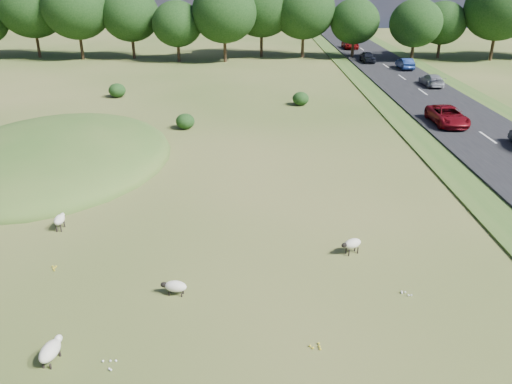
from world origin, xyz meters
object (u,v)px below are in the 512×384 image
sheep_2 (352,244)px  car_6 (368,57)px  sheep_0 (175,286)px  car_0 (350,44)px  sheep_1 (60,220)px  sheep_3 (50,350)px  car_3 (448,116)px  car_1 (405,63)px  car_2 (432,80)px  car_7 (355,34)px

sheep_2 → car_6: car_6 is taller
sheep_0 → car_0: bearing=-96.9°
sheep_1 → sheep_3: size_ratio=0.82×
sheep_1 → car_3: size_ratio=0.20×
sheep_0 → car_1: bearing=-106.2°
car_2 → car_3: bearing=76.2°
car_0 → sheep_0: bearing=-105.8°
car_7 → car_3: bearing=86.4°
car_0 → car_1: 19.32m
sheep_3 → car_3: bearing=-30.9°
sheep_1 → car_0: bearing=-23.3°
sheep_2 → car_7: 82.45m
car_3 → car_7: 60.56m
car_1 → car_7: car_1 is taller
car_1 → car_2: 10.62m
car_2 → car_7: 45.02m
car_7 → sheep_2: bearing=79.1°
sheep_0 → car_0: 71.34m
sheep_3 → car_6: 63.14m
car_0 → car_3: 44.98m
sheep_0 → car_0: size_ratio=0.23×
sheep_3 → car_2: car_2 is taller
sheep_2 → car_3: 23.65m
sheep_1 → sheep_0: bearing=-131.6°
sheep_3 → car_0: bearing=-8.6°
car_7 → car_1: bearing=90.0°
sheep_2 → car_2: (15.53, 35.96, 0.37)m
sheep_0 → car_6: car_6 is taller
car_6 → car_7: car_6 is taller
sheep_2 → car_1: (15.53, 46.58, 0.42)m
sheep_1 → car_3: bearing=-56.2°
sheep_1 → car_7: (29.80, 78.45, 0.38)m
car_2 → sheep_2: bearing=66.6°
car_3 → sheep_1: bearing=-145.3°
sheep_0 → sheep_1: (-6.58, 5.66, 0.14)m
sheep_3 → car_0: size_ratio=0.26×
car_3 → car_1: bearing=81.7°
sheep_2 → car_2: 39.17m
car_0 → car_6: 13.58m
sheep_0 → car_2: 45.46m
sheep_2 → sheep_0: bearing=-4.7°
sheep_3 → car_7: (26.81, 87.84, 0.46)m
sheep_1 → sheep_2: size_ratio=0.98×
sheep_1 → car_2: size_ratio=0.24×
sheep_1 → car_6: size_ratio=0.26×
sheep_0 → sheep_3: 5.18m
car_2 → car_6: size_ratio=1.08×
sheep_2 → car_1: size_ratio=0.26×
car_2 → car_3: (-3.80, -15.42, 0.08)m
sheep_3 → car_0: (23.01, 72.38, 0.47)m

